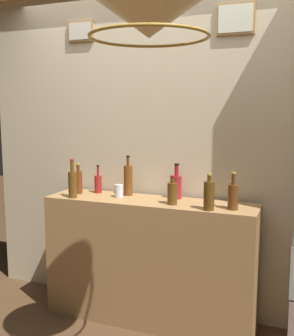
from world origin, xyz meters
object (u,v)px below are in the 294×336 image
object	(u,v)px
liquor_bottle_rum	(78,181)
liquor_bottle_whiskey	(176,186)
liquor_bottle_amaro	(73,183)
liquor_bottle_bourbon	(233,196)
liquor_bottle_tequila	(172,193)
liquor_bottle_mezcal	(98,183)
pendant_lamp	(149,17)
glass_tumbler_rocks	(119,191)
liquor_bottle_scotch	(128,180)
liquor_bottle_rye	(209,195)

from	to	relation	value
liquor_bottle_rum	liquor_bottle_whiskey	xyz separation A→B (m)	(0.79, 0.11, -0.00)
liquor_bottle_amaro	liquor_bottle_bourbon	xyz separation A→B (m)	(1.21, 0.07, -0.02)
liquor_bottle_tequila	liquor_bottle_mezcal	xyz separation A→B (m)	(-0.69, 0.17, -0.01)
liquor_bottle_whiskey	pendant_lamp	world-z (taller)	pendant_lamp
liquor_bottle_mezcal	liquor_bottle_amaro	distance (m)	0.26
glass_tumbler_rocks	liquor_bottle_scotch	bearing A→B (deg)	70.07
liquor_bottle_amaro	glass_tumbler_rocks	distance (m)	0.36
liquor_bottle_mezcal	liquor_bottle_tequila	bearing A→B (deg)	-13.95
liquor_bottle_rye	liquor_bottle_amaro	world-z (taller)	liquor_bottle_amaro
liquor_bottle_tequila	pendant_lamp	size ratio (longest dim) A/B	0.35
liquor_bottle_rye	liquor_bottle_rum	size ratio (longest dim) A/B	1.01
liquor_bottle_tequila	liquor_bottle_amaro	world-z (taller)	liquor_bottle_amaro
liquor_bottle_rum	liquor_bottle_scotch	xyz separation A→B (m)	(0.40, 0.09, 0.02)
liquor_bottle_rye	pendant_lamp	size ratio (longest dim) A/B	0.41
liquor_bottle_rum	pendant_lamp	world-z (taller)	pendant_lamp
pendant_lamp	liquor_bottle_whiskey	bearing A→B (deg)	99.75
liquor_bottle_scotch	pendant_lamp	size ratio (longest dim) A/B	0.52
liquor_bottle_rye	liquor_bottle_mezcal	world-z (taller)	liquor_bottle_rye
liquor_bottle_whiskey	liquor_bottle_rum	bearing A→B (deg)	-171.90
liquor_bottle_rum	liquor_bottle_scotch	distance (m)	0.41
liquor_bottle_amaro	glass_tumbler_rocks	size ratio (longest dim) A/B	3.02
glass_tumbler_rocks	pendant_lamp	bearing A→B (deg)	-56.85
liquor_bottle_bourbon	glass_tumbler_rocks	world-z (taller)	liquor_bottle_bourbon
liquor_bottle_rye	pendant_lamp	distance (m)	1.27
pendant_lamp	liquor_bottle_bourbon	bearing A→B (deg)	72.01
liquor_bottle_rum	liquor_bottle_bourbon	xyz separation A→B (m)	(1.25, -0.08, -0.00)
liquor_bottle_bourbon	liquor_bottle_scotch	world-z (taller)	liquor_bottle_scotch
liquor_bottle_rye	glass_tumbler_rocks	xyz separation A→B (m)	(-0.74, 0.15, -0.05)
liquor_bottle_amaro	liquor_bottle_bourbon	bearing A→B (deg)	3.40
liquor_bottle_rye	liquor_bottle_bourbon	bearing A→B (deg)	27.08
liquor_bottle_scotch	pendant_lamp	bearing A→B (deg)	-60.88
liquor_bottle_tequila	liquor_bottle_mezcal	world-z (taller)	liquor_bottle_mezcal
liquor_bottle_rum	glass_tumbler_rocks	distance (m)	0.37
liquor_bottle_tequila	liquor_bottle_rye	size ratio (longest dim) A/B	0.85
liquor_bottle_rye	pendant_lamp	bearing A→B (deg)	-99.49
liquor_bottle_rum	liquor_bottle_bourbon	size ratio (longest dim) A/B	0.96
liquor_bottle_tequila	liquor_bottle_whiskey	bearing A→B (deg)	98.93
liquor_bottle_amaro	pendant_lamp	world-z (taller)	pendant_lamp
liquor_bottle_rum	liquor_bottle_mezcal	xyz separation A→B (m)	(0.13, 0.08, -0.02)
liquor_bottle_rum	glass_tumbler_rocks	bearing A→B (deg)	-1.39
glass_tumbler_rocks	liquor_bottle_rye	bearing A→B (deg)	-11.20
liquor_bottle_rum	liquor_bottle_scotch	size ratio (longest dim) A/B	0.78
liquor_bottle_bourbon	liquor_bottle_whiskey	bearing A→B (deg)	157.34
pendant_lamp	glass_tumbler_rocks	bearing A→B (deg)	123.15
liquor_bottle_tequila	liquor_bottle_scotch	world-z (taller)	liquor_bottle_scotch
liquor_bottle_rum	liquor_bottle_rye	bearing A→B (deg)	-8.00
liquor_bottle_mezcal	pendant_lamp	xyz separation A→B (m)	(0.84, -1.02, 1.02)
liquor_bottle_scotch	liquor_bottle_whiskey	xyz separation A→B (m)	(0.39, 0.02, -0.03)
liquor_bottle_tequila	glass_tumbler_rocks	bearing A→B (deg)	170.33
liquor_bottle_rye	glass_tumbler_rocks	bearing A→B (deg)	168.80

